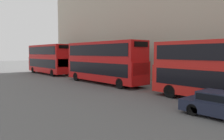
# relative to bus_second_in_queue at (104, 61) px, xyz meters

# --- Properties ---
(bus_second_in_queue) EXTENTS (2.59, 11.00, 4.55)m
(bus_second_in_queue) POSITION_rel_bus_second_in_queue_xyz_m (0.00, 0.00, 0.00)
(bus_second_in_queue) COLOR red
(bus_second_in_queue) RESTS_ON ground
(bus_third_in_queue) EXTENTS (2.59, 10.47, 4.61)m
(bus_third_in_queue) POSITION_rel_bus_second_in_queue_xyz_m (0.00, 13.96, 0.03)
(bus_third_in_queue) COLOR red
(bus_third_in_queue) RESTS_ON ground
(pedestrian) EXTENTS (0.36, 0.36, 1.66)m
(pedestrian) POSITION_rel_bus_second_in_queue_xyz_m (2.66, 0.19, -1.74)
(pedestrian) COLOR maroon
(pedestrian) RESTS_ON ground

